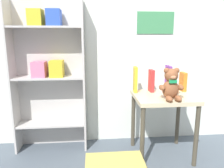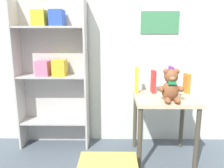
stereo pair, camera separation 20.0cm
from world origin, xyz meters
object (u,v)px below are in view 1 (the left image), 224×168
at_px(bookshelf_side, 49,69).
at_px(book_standing_orange, 183,82).
at_px(book_standing_yellow, 135,79).
at_px(book_standing_purple, 168,79).
at_px(book_standing_red, 151,81).
at_px(display_table, 163,106).
at_px(teddy_bear, 171,85).

distance_m(bookshelf_side, book_standing_orange, 1.33).
bearing_deg(book_standing_yellow, book_standing_purple, -1.17).
relative_size(book_standing_yellow, book_standing_red, 1.15).
bearing_deg(book_standing_yellow, book_standing_orange, 2.41).
distance_m(bookshelf_side, display_table, 1.16).
bearing_deg(book_standing_red, book_standing_orange, -2.48).
bearing_deg(bookshelf_side, teddy_bear, -20.54).
bearing_deg(book_standing_red, book_standing_yellow, 179.32).
distance_m(book_standing_red, book_standing_orange, 0.32).
relative_size(book_standing_purple, book_standing_orange, 1.38).
bearing_deg(book_standing_yellow, teddy_bear, -45.04).
xyz_separation_m(book_standing_purple, book_standing_orange, (0.16, 0.02, -0.04)).
relative_size(book_standing_red, book_standing_orange, 1.16).
bearing_deg(book_standing_purple, book_standing_yellow, 174.61).
height_order(book_standing_yellow, book_standing_purple, book_standing_purple).
height_order(teddy_bear, book_standing_yellow, teddy_bear).
distance_m(teddy_bear, book_standing_purple, 0.27).
bearing_deg(book_standing_orange, display_table, -151.23).
distance_m(bookshelf_side, teddy_bear, 1.17).
height_order(book_standing_yellow, book_standing_red, book_standing_yellow).
height_order(bookshelf_side, display_table, bookshelf_side).
bearing_deg(book_standing_purple, display_table, -123.66).
relative_size(bookshelf_side, book_standing_red, 6.89).
distance_m(teddy_bear, book_standing_yellow, 0.38).
relative_size(bookshelf_side, book_standing_orange, 7.96).
xyz_separation_m(book_standing_yellow, book_standing_red, (0.16, 0.00, -0.02)).
xyz_separation_m(bookshelf_side, display_table, (1.08, -0.28, -0.32)).
xyz_separation_m(teddy_bear, book_standing_purple, (0.06, 0.26, 0.00)).
distance_m(teddy_bear, book_standing_red, 0.30).
bearing_deg(book_standing_orange, book_standing_red, 176.44).
relative_size(display_table, book_standing_red, 2.79).
height_order(teddy_bear, book_standing_orange, teddy_bear).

